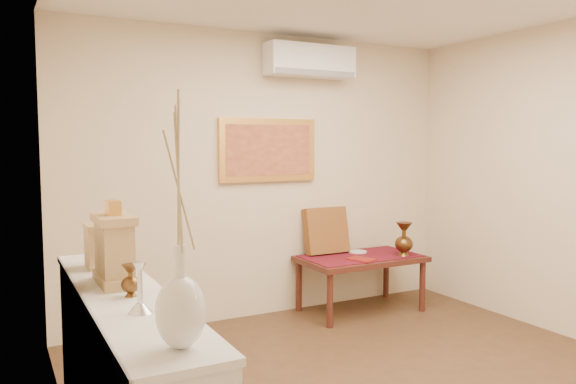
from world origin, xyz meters
TOP-DOWN VIEW (x-y plane):
  - wall_back at (0.00, 2.25)m, footprint 4.00×0.02m
  - wall_left at (-2.00, 0.00)m, footprint 0.02×4.50m
  - white_vase at (-1.80, -0.83)m, footprint 0.17×0.17m
  - candlestick at (-1.83, -0.37)m, footprint 0.10×0.10m
  - brass_urn_small at (-1.81, -0.10)m, footprint 0.09×0.09m
  - table_cloth at (0.85, 1.88)m, footprint 1.14×0.59m
  - brass_urn_tall at (1.22, 1.68)m, footprint 0.18×0.18m
  - plate at (0.92, 2.04)m, footprint 0.19×0.19m
  - menu at (0.74, 1.71)m, footprint 0.26×0.30m
  - cushion at (0.61, 2.14)m, footprint 0.46×0.19m
  - mantel_clock at (-1.82, 0.17)m, footprint 0.17×0.36m
  - wooden_chest at (-1.82, 0.57)m, footprint 0.16×0.21m
  - low_table at (0.85, 1.88)m, footprint 1.20×0.70m
  - painting at (0.00, 2.22)m, footprint 1.00×0.06m
  - ac_unit at (0.40, 2.12)m, footprint 0.90×0.25m

SIDE VIEW (x-z plane):
  - low_table at x=0.85m, z-range 0.21..0.76m
  - table_cloth at x=0.85m, z-range 0.55..0.56m
  - plate at x=0.92m, z-range 0.56..0.57m
  - menu at x=0.74m, z-range 0.56..0.57m
  - brass_urn_tall at x=1.22m, z-range 0.56..0.96m
  - cushion at x=0.61m, z-range 0.55..1.03m
  - brass_urn_small at x=-1.81m, z-range 0.98..1.17m
  - candlestick at x=-1.83m, z-range 0.98..1.19m
  - wooden_chest at x=-1.82m, z-range 0.98..1.22m
  - mantel_clock at x=-1.82m, z-range 0.95..1.36m
  - wall_back at x=0.00m, z-range 0.00..2.70m
  - wall_left at x=-2.00m, z-range 0.00..2.70m
  - white_vase at x=-1.80m, z-range 0.98..1.88m
  - painting at x=0.00m, z-range 1.30..1.90m
  - ac_unit at x=0.40m, z-range 2.30..2.60m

